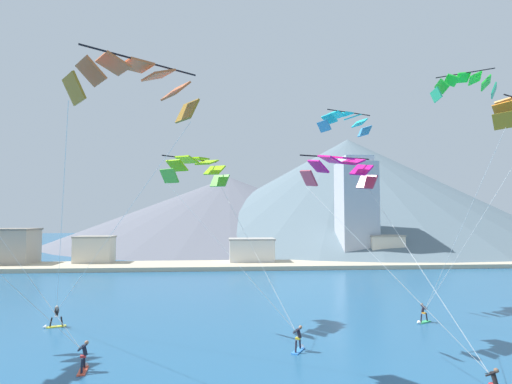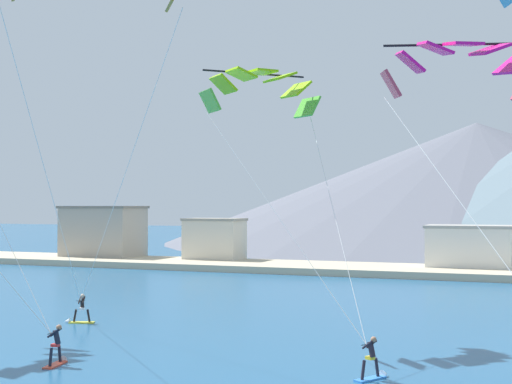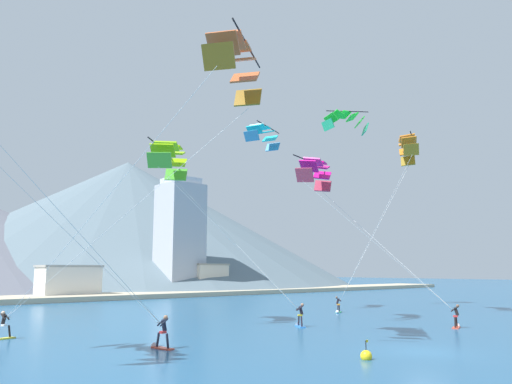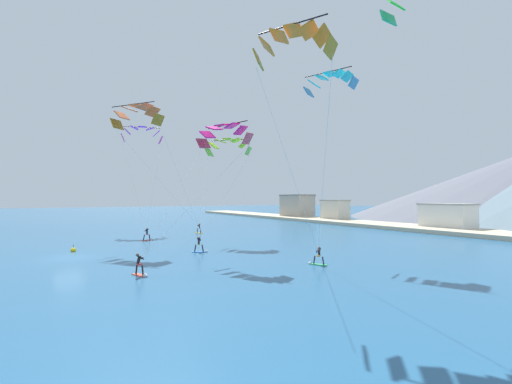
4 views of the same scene
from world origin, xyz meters
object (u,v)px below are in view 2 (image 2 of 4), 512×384
at_px(kitesurfer_near_lead, 78,314).
at_px(kitesurfer_far_left, 374,365).
at_px(kitesurfer_near_trail, 58,351).
at_px(parafoil_kite_far_right, 462,64).
at_px(parafoil_kite_far_left, 261,87).

bearing_deg(kitesurfer_near_lead, kitesurfer_far_left, -20.37).
height_order(kitesurfer_near_trail, parafoil_kite_far_right, parafoil_kite_far_right).
height_order(parafoil_kite_far_left, parafoil_kite_far_right, parafoil_kite_far_left).
xyz_separation_m(kitesurfer_near_trail, kitesurfer_far_left, (13.23, 2.44, -0.02)).
relative_size(kitesurfer_far_left, parafoil_kite_far_left, 0.14).
height_order(kitesurfer_near_trail, parafoil_kite_far_left, parafoil_kite_far_left).
distance_m(kitesurfer_near_lead, parafoil_kite_far_right, 25.95).
relative_size(kitesurfer_near_trail, parafoil_kite_far_left, 0.15).
relative_size(kitesurfer_near_lead, kitesurfer_near_trail, 0.96).
bearing_deg(kitesurfer_far_left, parafoil_kite_far_left, 137.12).
height_order(kitesurfer_far_left, parafoil_kite_far_left, parafoil_kite_far_left).
bearing_deg(parafoil_kite_far_left, kitesurfer_far_left, -42.88).
bearing_deg(parafoil_kite_far_left, kitesurfer_near_lead, 179.54).
bearing_deg(parafoil_kite_far_right, parafoil_kite_far_left, 151.56).
xyz_separation_m(kitesurfer_near_lead, kitesurfer_far_left, (18.92, -7.03, 0.03)).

